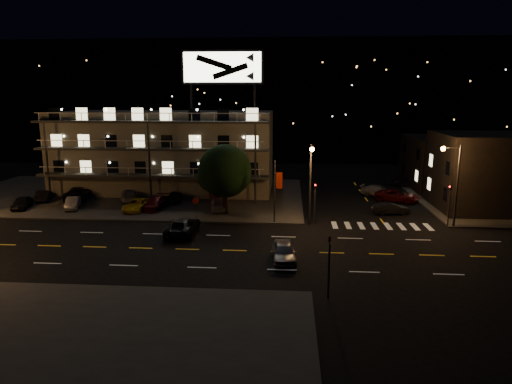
# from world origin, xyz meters

# --- Properties ---
(ground) EXTENTS (140.00, 140.00, 0.00)m
(ground) POSITION_xyz_m (0.00, 0.00, 0.00)
(ground) COLOR black
(ground) RESTS_ON ground
(curb_nw) EXTENTS (44.00, 24.00, 0.15)m
(curb_nw) POSITION_xyz_m (-14.00, 20.00, 0.07)
(curb_nw) COLOR #333331
(curb_nw) RESTS_ON ground
(curb_ne) EXTENTS (16.00, 24.00, 0.15)m
(curb_ne) POSITION_xyz_m (30.00, 20.00, 0.07)
(curb_ne) COLOR #333331
(curb_ne) RESTS_ON ground
(motel) EXTENTS (28.00, 13.80, 18.10)m
(motel) POSITION_xyz_m (-9.94, 23.88, 5.34)
(motel) COLOR gray
(motel) RESTS_ON ground
(side_bldg_front) EXTENTS (14.06, 10.00, 8.50)m
(side_bldg_front) POSITION_xyz_m (29.99, 16.00, 4.25)
(side_bldg_front) COLOR black
(side_bldg_front) RESTS_ON ground
(side_bldg_back) EXTENTS (14.06, 12.00, 7.00)m
(side_bldg_back) POSITION_xyz_m (29.99, 28.00, 3.50)
(side_bldg_back) COLOR black
(side_bldg_back) RESTS_ON ground
(hill_backdrop) EXTENTS (120.00, 25.00, 24.00)m
(hill_backdrop) POSITION_xyz_m (-5.94, 68.78, 11.55)
(hill_backdrop) COLOR black
(hill_backdrop) RESTS_ON ground
(streetlight_nc) EXTENTS (0.44, 1.92, 8.00)m
(streetlight_nc) POSITION_xyz_m (8.50, 7.94, 4.96)
(streetlight_nc) COLOR #2D2D30
(streetlight_nc) RESTS_ON ground
(streetlight_ne) EXTENTS (1.92, 0.44, 8.00)m
(streetlight_ne) POSITION_xyz_m (22.14, 8.30, 4.96)
(streetlight_ne) COLOR #2D2D30
(streetlight_ne) RESTS_ON ground
(signal_nw) EXTENTS (0.20, 0.27, 4.60)m
(signal_nw) POSITION_xyz_m (9.00, 8.50, 2.57)
(signal_nw) COLOR #2D2D30
(signal_nw) RESTS_ON ground
(signal_sw) EXTENTS (0.20, 0.27, 4.60)m
(signal_sw) POSITION_xyz_m (9.00, -8.50, 2.57)
(signal_sw) COLOR #2D2D30
(signal_sw) RESTS_ON ground
(signal_ne) EXTENTS (0.27, 0.20, 4.60)m
(signal_ne) POSITION_xyz_m (22.00, 8.50, 2.57)
(signal_ne) COLOR #2D2D30
(signal_ne) RESTS_ON ground
(banner_north) EXTENTS (0.83, 0.16, 6.40)m
(banner_north) POSITION_xyz_m (5.09, 8.40, 3.43)
(banner_north) COLOR #2D2D30
(banner_north) RESTS_ON ground
(stop_sign) EXTENTS (0.91, 0.11, 2.61)m
(stop_sign) POSITION_xyz_m (-3.00, 8.57, 1.71)
(stop_sign) COLOR #2D2D30
(stop_sign) RESTS_ON ground
(tree) EXTENTS (5.92, 5.70, 7.45)m
(tree) POSITION_xyz_m (-0.44, 11.53, 4.58)
(tree) COLOR black
(tree) RESTS_ON curb_nw
(lot_car_0) EXTENTS (2.40, 4.16, 1.33)m
(lot_car_0) POSITION_xyz_m (-23.44, 11.88, 0.82)
(lot_car_0) COLOR black
(lot_car_0) RESTS_ON curb_nw
(lot_car_1) EXTENTS (2.36, 4.04, 1.26)m
(lot_car_1) POSITION_xyz_m (-17.78, 12.32, 0.78)
(lot_car_1) COLOR gray
(lot_car_1) RESTS_ON curb_nw
(lot_car_2) EXTENTS (2.45, 4.63, 1.24)m
(lot_car_2) POSITION_xyz_m (-10.30, 12.04, 0.77)
(lot_car_2) COLOR yellow
(lot_car_2) RESTS_ON curb_nw
(lot_car_3) EXTENTS (2.57, 4.91, 1.36)m
(lot_car_3) POSITION_xyz_m (-8.44, 12.92, 0.83)
(lot_car_3) COLOR #560C0F
(lot_car_3) RESTS_ON curb_nw
(lot_car_4) EXTENTS (2.28, 4.10, 1.32)m
(lot_car_4) POSITION_xyz_m (-1.35, 12.67, 0.81)
(lot_car_4) COLOR gray
(lot_car_4) RESTS_ON curb_nw
(lot_car_5) EXTENTS (2.46, 4.12, 1.28)m
(lot_car_5) POSITION_xyz_m (-23.06, 15.79, 0.79)
(lot_car_5) COLOR black
(lot_car_5) RESTS_ON curb_nw
(lot_car_6) EXTENTS (3.51, 5.90, 1.54)m
(lot_car_6) POSITION_xyz_m (-19.24, 16.93, 0.92)
(lot_car_6) COLOR black
(lot_car_6) RESTS_ON curb_nw
(lot_car_7) EXTENTS (3.42, 5.17, 1.39)m
(lot_car_7) POSITION_xyz_m (-12.77, 16.52, 0.85)
(lot_car_7) COLOR gray
(lot_car_7) RESTS_ON curb_nw
(lot_car_8) EXTENTS (2.06, 4.11, 1.35)m
(lot_car_8) POSITION_xyz_m (-7.14, 16.42, 0.82)
(lot_car_8) COLOR black
(lot_car_8) RESTS_ON curb_nw
(lot_car_9) EXTENTS (2.99, 4.27, 1.34)m
(lot_car_9) POSITION_xyz_m (-2.31, 17.50, 0.82)
(lot_car_9) COLOR #560C0F
(lot_car_9) RESTS_ON curb_nw
(side_car_0) EXTENTS (3.99, 1.87, 1.26)m
(side_car_0) POSITION_xyz_m (17.50, 12.94, 0.63)
(side_car_0) COLOR black
(side_car_0) RESTS_ON ground
(side_car_1) EXTENTS (5.68, 4.29, 1.43)m
(side_car_1) POSITION_xyz_m (19.50, 19.10, 0.72)
(side_car_1) COLOR #560C0F
(side_car_1) RESTS_ON ground
(side_car_2) EXTENTS (4.95, 3.47, 1.33)m
(side_car_2) POSITION_xyz_m (17.87, 22.09, 0.66)
(side_car_2) COLOR gray
(side_car_2) RESTS_ON ground
(side_car_3) EXTENTS (4.11, 2.92, 1.30)m
(side_car_3) POSITION_xyz_m (22.43, 28.02, 0.65)
(side_car_3) COLOR black
(side_car_3) RESTS_ON ground
(road_car_east) EXTENTS (2.10, 4.59, 1.53)m
(road_car_east) POSITION_xyz_m (6.11, -2.23, 0.76)
(road_car_east) COLOR gray
(road_car_east) RESTS_ON ground
(road_car_west) EXTENTS (2.54, 5.51, 1.53)m
(road_car_west) POSITION_xyz_m (-3.36, 4.22, 0.77)
(road_car_west) COLOR black
(road_car_west) RESTS_ON ground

